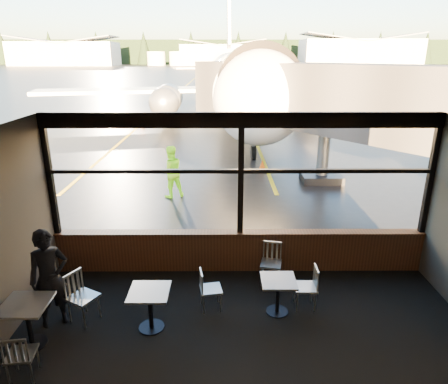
{
  "coord_description": "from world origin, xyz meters",
  "views": [
    {
      "loc": [
        -0.39,
        -7.91,
        4.57
      ],
      "look_at": [
        -0.34,
        1.0,
        1.5
      ],
      "focal_mm": 32.0,
      "sensor_mm": 36.0,
      "label": 1
    }
  ],
  "objects_px": {
    "cafe_table_mid": "(150,310)",
    "chair_near_n": "(271,264)",
    "passenger": "(50,278)",
    "cone_wing": "(142,122)",
    "chair_left_s": "(21,355)",
    "chair_near_w": "(211,290)",
    "cafe_table_left": "(29,324)",
    "ground_crew": "(171,172)",
    "airliner": "(238,42)",
    "chair_mid_w": "(83,298)",
    "cafe_table_near": "(278,296)",
    "jet_bridge": "(340,123)",
    "cone_nose": "(262,165)",
    "chair_near_e": "(305,287)"
  },
  "relations": [
    {
      "from": "cafe_table_mid",
      "to": "chair_near_n",
      "type": "height_order",
      "value": "chair_near_n"
    },
    {
      "from": "passenger",
      "to": "cone_wing",
      "type": "xyz_separation_m",
      "value": [
        -2.45,
        21.13,
        -0.62
      ]
    },
    {
      "from": "chair_left_s",
      "to": "chair_near_w",
      "type": "bearing_deg",
      "value": 24.48
    },
    {
      "from": "cafe_table_left",
      "to": "ground_crew",
      "type": "relative_size",
      "value": 0.46
    },
    {
      "from": "airliner",
      "to": "chair_mid_w",
      "type": "height_order",
      "value": "airliner"
    },
    {
      "from": "cafe_table_near",
      "to": "cafe_table_left",
      "type": "height_order",
      "value": "cafe_table_left"
    },
    {
      "from": "jet_bridge",
      "to": "cafe_table_mid",
      "type": "distance_m",
      "value": 9.38
    },
    {
      "from": "cone_nose",
      "to": "cafe_table_near",
      "type": "bearing_deg",
      "value": -93.85
    },
    {
      "from": "chair_near_e",
      "to": "chair_near_n",
      "type": "relative_size",
      "value": 0.97
    },
    {
      "from": "cafe_table_mid",
      "to": "chair_left_s",
      "type": "bearing_deg",
      "value": -146.26
    },
    {
      "from": "jet_bridge",
      "to": "cafe_table_near",
      "type": "height_order",
      "value": "jet_bridge"
    },
    {
      "from": "chair_near_e",
      "to": "cone_wing",
      "type": "distance_m",
      "value": 21.85
    },
    {
      "from": "jet_bridge",
      "to": "cafe_table_left",
      "type": "distance_m",
      "value": 10.87
    },
    {
      "from": "cone_wing",
      "to": "jet_bridge",
      "type": "bearing_deg",
      "value": -55.59
    },
    {
      "from": "cafe_table_near",
      "to": "cone_wing",
      "type": "bearing_deg",
      "value": 107.25
    },
    {
      "from": "chair_mid_w",
      "to": "chair_near_w",
      "type": "bearing_deg",
      "value": 127.98
    },
    {
      "from": "jet_bridge",
      "to": "chair_near_e",
      "type": "relative_size",
      "value": 12.78
    },
    {
      "from": "cafe_table_near",
      "to": "passenger",
      "type": "height_order",
      "value": "passenger"
    },
    {
      "from": "chair_near_e",
      "to": "ground_crew",
      "type": "bearing_deg",
      "value": 28.46
    },
    {
      "from": "cafe_table_near",
      "to": "cone_nose",
      "type": "relative_size",
      "value": 1.57
    },
    {
      "from": "chair_mid_w",
      "to": "chair_left_s",
      "type": "bearing_deg",
      "value": 10.74
    },
    {
      "from": "airliner",
      "to": "chair_left_s",
      "type": "xyz_separation_m",
      "value": [
        -4.08,
        -25.04,
        -4.98
      ]
    },
    {
      "from": "jet_bridge",
      "to": "ground_crew",
      "type": "relative_size",
      "value": 6.26
    },
    {
      "from": "jet_bridge",
      "to": "chair_near_e",
      "type": "bearing_deg",
      "value": -109.33
    },
    {
      "from": "chair_near_n",
      "to": "chair_mid_w",
      "type": "bearing_deg",
      "value": 31.44
    },
    {
      "from": "cafe_table_left",
      "to": "chair_mid_w",
      "type": "distance_m",
      "value": 0.94
    },
    {
      "from": "cone_nose",
      "to": "chair_near_e",
      "type": "bearing_deg",
      "value": -90.71
    },
    {
      "from": "cafe_table_near",
      "to": "chair_mid_w",
      "type": "bearing_deg",
      "value": -176.49
    },
    {
      "from": "cafe_table_mid",
      "to": "cone_nose",
      "type": "height_order",
      "value": "cafe_table_mid"
    },
    {
      "from": "cafe_table_mid",
      "to": "cone_wing",
      "type": "relative_size",
      "value": 1.32
    },
    {
      "from": "cafe_table_mid",
      "to": "chair_near_w",
      "type": "bearing_deg",
      "value": 28.94
    },
    {
      "from": "cafe_table_left",
      "to": "chair_near_e",
      "type": "distance_m",
      "value": 4.83
    },
    {
      "from": "chair_left_s",
      "to": "ground_crew",
      "type": "bearing_deg",
      "value": 73.87
    },
    {
      "from": "chair_near_e",
      "to": "passenger",
      "type": "distance_m",
      "value": 4.6
    },
    {
      "from": "chair_mid_w",
      "to": "ground_crew",
      "type": "distance_m",
      "value": 6.76
    },
    {
      "from": "airliner",
      "to": "chair_near_w",
      "type": "relative_size",
      "value": 43.15
    },
    {
      "from": "chair_mid_w",
      "to": "cone_nose",
      "type": "height_order",
      "value": "chair_mid_w"
    },
    {
      "from": "airliner",
      "to": "cafe_table_left",
      "type": "bearing_deg",
      "value": -101.57
    },
    {
      "from": "jet_bridge",
      "to": "chair_near_w",
      "type": "xyz_separation_m",
      "value": [
        -4.2,
        -6.95,
        -1.99
      ]
    },
    {
      "from": "passenger",
      "to": "ground_crew",
      "type": "relative_size",
      "value": 1.03
    },
    {
      "from": "cone_nose",
      "to": "jet_bridge",
      "type": "bearing_deg",
      "value": -48.83
    },
    {
      "from": "chair_mid_w",
      "to": "ground_crew",
      "type": "height_order",
      "value": "ground_crew"
    },
    {
      "from": "cafe_table_left",
      "to": "chair_left_s",
      "type": "relative_size",
      "value": 0.97
    },
    {
      "from": "chair_left_s",
      "to": "chair_near_e",
      "type": "bearing_deg",
      "value": 13.58
    },
    {
      "from": "cafe_table_left",
      "to": "cone_nose",
      "type": "distance_m",
      "value": 11.64
    },
    {
      "from": "chair_mid_w",
      "to": "passenger",
      "type": "xyz_separation_m",
      "value": [
        -0.51,
        -0.06,
        0.43
      ]
    },
    {
      "from": "chair_left_s",
      "to": "cone_nose",
      "type": "distance_m",
      "value": 12.2
    },
    {
      "from": "cafe_table_near",
      "to": "chair_near_e",
      "type": "xyz_separation_m",
      "value": [
        0.53,
        0.16,
        0.08
      ]
    },
    {
      "from": "jet_bridge",
      "to": "cafe_table_mid",
      "type": "bearing_deg",
      "value": -124.85
    },
    {
      "from": "jet_bridge",
      "to": "cone_wing",
      "type": "bearing_deg",
      "value": 124.41
    }
  ]
}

